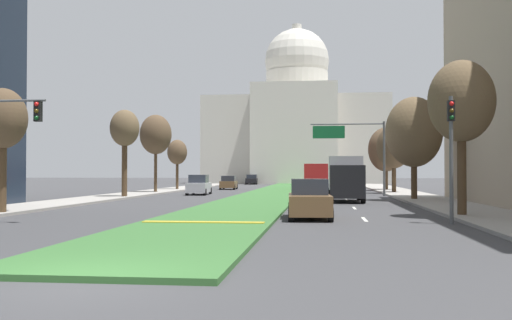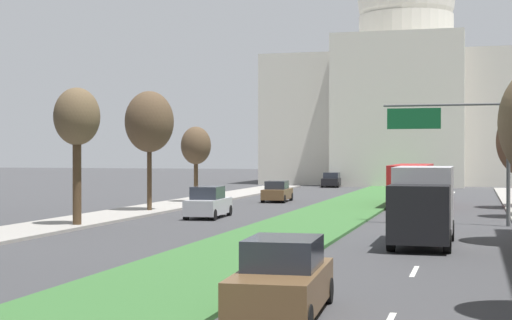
# 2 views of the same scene
# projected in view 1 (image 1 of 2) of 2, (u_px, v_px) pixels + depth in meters

# --- Properties ---
(ground_plane) EXTENTS (260.00, 260.00, 0.00)m
(ground_plane) POSITION_uv_depth(u_px,v_px,m) (277.00, 192.00, 60.59)
(ground_plane) COLOR #3D3D3F
(grass_median) EXTENTS (5.32, 89.68, 0.14)m
(grass_median) POSITION_uv_depth(u_px,v_px,m) (273.00, 193.00, 55.64)
(grass_median) COLOR #386B33
(grass_median) RESTS_ON ground_plane
(median_curb_nose) EXTENTS (4.79, 0.50, 0.04)m
(median_curb_nose) POSITION_uv_depth(u_px,v_px,m) (203.00, 222.00, 22.67)
(median_curb_nose) COLOR gold
(median_curb_nose) RESTS_ON grass_median
(lane_dashes_right) EXTENTS (0.16, 63.22, 0.01)m
(lane_dashes_right) POSITION_uv_depth(u_px,v_px,m) (342.00, 194.00, 54.51)
(lane_dashes_right) COLOR silver
(lane_dashes_right) RESTS_ON ground_plane
(sidewalk_left) EXTENTS (4.00, 89.68, 0.15)m
(sidewalk_left) POSITION_uv_depth(u_px,v_px,m) (132.00, 194.00, 52.07)
(sidewalk_left) COLOR #9E9991
(sidewalk_left) RESTS_ON ground_plane
(sidewalk_right) EXTENTS (4.00, 89.68, 0.15)m
(sidewalk_right) POSITION_uv_depth(u_px,v_px,m) (413.00, 196.00, 49.31)
(sidewalk_right) COLOR #9E9991
(sidewalk_right) RESTS_ON ground_plane
(capitol_building) EXTENTS (33.28, 23.72, 30.16)m
(capitol_building) POSITION_uv_depth(u_px,v_px,m) (297.00, 127.00, 109.44)
(capitol_building) COLOR beige
(capitol_building) RESTS_ON ground_plane
(traffic_light_near_right) EXTENTS (0.28, 0.35, 5.20)m
(traffic_light_near_right) POSITION_uv_depth(u_px,v_px,m) (451.00, 142.00, 23.56)
(traffic_light_near_right) COLOR #515456
(traffic_light_near_right) RESTS_ON ground_plane
(overhead_guide_sign) EXTENTS (6.48, 0.20, 6.50)m
(overhead_guide_sign) POSITION_uv_depth(u_px,v_px,m) (356.00, 142.00, 50.83)
(overhead_guide_sign) COLOR #515456
(overhead_guide_sign) RESTS_ON ground_plane
(street_tree_left_near) EXTENTS (2.38, 2.38, 6.24)m
(street_tree_left_near) POSITION_uv_depth(u_px,v_px,m) (2.00, 121.00, 28.57)
(street_tree_left_near) COLOR #4C3823
(street_tree_left_near) RESTS_ON ground_plane
(street_tree_right_near) EXTENTS (3.04, 3.04, 7.30)m
(street_tree_right_near) POSITION_uv_depth(u_px,v_px,m) (461.00, 103.00, 26.92)
(street_tree_right_near) COLOR #4C3823
(street_tree_right_near) RESTS_ON ground_plane
(street_tree_left_mid) EXTENTS (2.34, 2.34, 7.09)m
(street_tree_left_mid) POSITION_uv_depth(u_px,v_px,m) (125.00, 130.00, 46.57)
(street_tree_left_mid) COLOR #4C3823
(street_tree_left_mid) RESTS_ON ground_plane
(street_tree_right_mid) EXTENTS (4.11, 4.11, 7.60)m
(street_tree_right_mid) POSITION_uv_depth(u_px,v_px,m) (414.00, 132.00, 42.43)
(street_tree_right_mid) COLOR #4C3823
(street_tree_right_mid) RESTS_ON ground_plane
(street_tree_left_far) EXTENTS (3.11, 3.11, 7.71)m
(street_tree_left_far) POSITION_uv_depth(u_px,v_px,m) (156.00, 135.00, 57.02)
(street_tree_left_far) COLOR #4C3823
(street_tree_left_far) RESTS_ON ground_plane
(street_tree_right_far) EXTENTS (3.33, 3.33, 6.60)m
(street_tree_right_far) POSITION_uv_depth(u_px,v_px,m) (394.00, 147.00, 56.35)
(street_tree_right_far) COLOR #4C3823
(street_tree_right_far) RESTS_ON ground_plane
(street_tree_left_distant) EXTENTS (2.26, 2.26, 5.76)m
(street_tree_left_distant) POSITION_uv_depth(u_px,v_px,m) (177.00, 153.00, 66.14)
(street_tree_left_distant) COLOR #4C3823
(street_tree_left_distant) RESTS_ON ground_plane
(street_tree_right_distant) EXTENTS (3.93, 3.93, 7.04)m
(street_tree_right_distant) POSITION_uv_depth(u_px,v_px,m) (386.00, 150.00, 64.41)
(street_tree_right_distant) COLOR #4C3823
(street_tree_right_distant) RESTS_ON ground_plane
(sedan_lead_stopped) EXTENTS (2.13, 4.58, 1.80)m
(sedan_lead_stopped) POSITION_uv_depth(u_px,v_px,m) (309.00, 200.00, 26.40)
(sedan_lead_stopped) COLOR brown
(sedan_lead_stopped) RESTS_ON ground_plane
(sedan_midblock) EXTENTS (2.07, 4.57, 1.84)m
(sedan_midblock) POSITION_uv_depth(u_px,v_px,m) (199.00, 185.00, 53.33)
(sedan_midblock) COLOR #BCBCC1
(sedan_midblock) RESTS_ON ground_plane
(sedan_distant) EXTENTS (2.04, 4.31, 1.62)m
(sedan_distant) POSITION_uv_depth(u_px,v_px,m) (229.00, 183.00, 69.14)
(sedan_distant) COLOR brown
(sedan_distant) RESTS_ON ground_plane
(sedan_far_horizon) EXTENTS (2.23, 4.36, 1.71)m
(sedan_far_horizon) POSITION_uv_depth(u_px,v_px,m) (320.00, 182.00, 77.39)
(sedan_far_horizon) COLOR maroon
(sedan_far_horizon) RESTS_ON ground_plane
(sedan_very_far) EXTENTS (2.08, 4.40, 1.63)m
(sedan_very_far) POSITION_uv_depth(u_px,v_px,m) (252.00, 180.00, 96.37)
(sedan_very_far) COLOR black
(sedan_very_far) RESTS_ON ground_plane
(box_truck_delivery) EXTENTS (2.40, 6.40, 3.20)m
(box_truck_delivery) POSITION_uv_depth(u_px,v_px,m) (346.00, 178.00, 41.23)
(box_truck_delivery) COLOR black
(box_truck_delivery) RESTS_ON ground_plane
(city_bus) EXTENTS (2.62, 11.00, 2.95)m
(city_bus) POSITION_uv_depth(u_px,v_px,m) (317.00, 175.00, 65.95)
(city_bus) COLOR #B21E1E
(city_bus) RESTS_ON ground_plane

